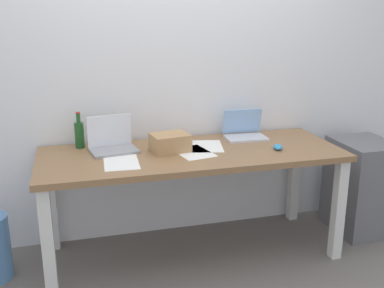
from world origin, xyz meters
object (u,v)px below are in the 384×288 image
Objects in this scene: beer_bottle at (79,134)px; laptop_right at (245,132)px; laptop_left at (112,143)px; desk at (192,164)px; cardboard_box at (170,143)px; filing_cabinet at (361,186)px; computer_mouse at (278,147)px.

laptop_right is at bearing -3.27° from beer_bottle.
desk is at bearing -16.54° from laptop_left.
laptop_left is 1.37× the size of cardboard_box.
filing_cabinet is (2.06, -0.27, -0.49)m from beer_bottle.
beer_bottle is 2.14m from filing_cabinet.
laptop_right is at bearing 25.30° from desk.
laptop_right reaches higher than filing_cabinet.
laptop_right is 1.17m from beer_bottle.
cardboard_box reaches higher than filing_cabinet.
laptop_right is 0.42× the size of filing_cabinet.
cardboard_box is (-0.71, 0.15, 0.04)m from computer_mouse.
laptop_left is at bearing 163.46° from desk.
cardboard_box is 0.34× the size of filing_cabinet.
laptop_left is at bearing 175.88° from filing_cabinet.
laptop_right is 0.35m from computer_mouse.
beer_bottle reaches higher than laptop_left.
desk is 0.59m from computer_mouse.
desk is 19.97× the size of computer_mouse.
beer_bottle reaches higher than computer_mouse.
desk is at bearing -154.70° from laptop_right.
computer_mouse is 0.73m from cardboard_box.
beer_bottle reaches higher than laptop_right.
laptop_left is 0.25m from beer_bottle.
computer_mouse is at bearing -170.75° from filing_cabinet.
desk is at bearing -16.67° from cardboard_box.
beer_bottle reaches higher than cardboard_box.
cardboard_box is at bearing 179.04° from filing_cabinet.
laptop_right is at bearing 16.30° from cardboard_box.
beer_bottle is at bearing 157.23° from cardboard_box.
desk is 8.13× the size of beer_bottle.
beer_bottle reaches higher than desk.
desk is 0.21m from cardboard_box.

